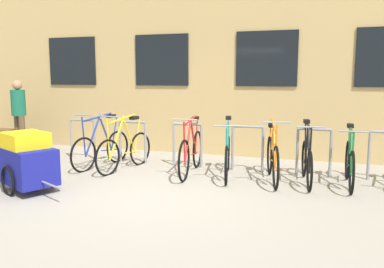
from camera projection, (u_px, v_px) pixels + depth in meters
The scene contains 14 objects.
ground_plane at pixel (156, 193), 6.16m from camera, with size 42.00×42.00×0.00m, color #9E998E.
storefront_building at pixel (236, 57), 11.22m from camera, with size 28.00×5.11×4.63m.
bike_rack at pixel (217, 142), 7.73m from camera, with size 6.62×0.05×0.87m.
bicycle_red at pixel (191, 152), 7.36m from camera, with size 0.44×1.84×1.09m.
bicycle_blue at pixel (101, 148), 7.93m from camera, with size 0.48×1.65×1.10m.
bicycle_teal at pixel (227, 155), 7.16m from camera, with size 0.50×1.72×1.07m.
bicycle_green at pixel (350, 163), 6.58m from camera, with size 0.44×1.65×1.00m.
bicycle_orange at pixel (273, 158), 6.87m from camera, with size 0.53×1.71×1.09m.
bicycle_black at pixel (307, 161), 6.74m from camera, with size 0.44×1.63×1.06m.
bicycle_yellow at pixel (125, 150), 7.67m from camera, with size 0.46×1.67×1.10m.
bike_trailer at pixel (28, 161), 6.24m from camera, with size 1.44×0.94×0.94m.
wooden_bench at pixel (9, 134), 9.99m from camera, with size 1.72×0.40×0.46m.
person_by_bench at pixel (19, 111), 9.25m from camera, with size 0.34×0.32×1.69m.
backpack at pixel (5, 150), 8.55m from camera, with size 0.28×0.20×0.44m, color maroon.
Camera 1 is at (2.39, -5.50, 1.79)m, focal length 37.46 mm.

